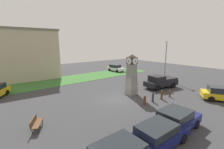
# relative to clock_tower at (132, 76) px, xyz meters

# --- Properties ---
(ground_plane) EXTENTS (68.28, 68.28, 0.00)m
(ground_plane) POSITION_rel_clock_tower_xyz_m (-2.59, -0.13, -2.33)
(ground_plane) COLOR #38383A
(clock_tower) EXTENTS (1.28, 1.29, 5.02)m
(clock_tower) POSITION_rel_clock_tower_xyz_m (0.00, 0.00, 0.00)
(clock_tower) COLOR gray
(clock_tower) RESTS_ON ground_plane
(bollard_near_tower) EXTENTS (0.21, 0.21, 0.84)m
(bollard_near_tower) POSITION_rel_clock_tower_xyz_m (2.94, -3.56, -1.91)
(bollard_near_tower) COLOR brown
(bollard_near_tower) RESTS_ON ground_plane
(bollard_mid_row) EXTENTS (0.26, 0.26, 1.14)m
(bollard_mid_row) POSITION_rel_clock_tower_xyz_m (1.52, -3.39, -1.75)
(bollard_mid_row) COLOR brown
(bollard_mid_row) RESTS_ON ground_plane
(bollard_far_row) EXTENTS (0.22, 0.22, 1.05)m
(bollard_far_row) POSITION_rel_clock_tower_xyz_m (0.06, -3.26, -1.80)
(bollard_far_row) COLOR #333338
(bollard_far_row) RESTS_ON ground_plane
(bollard_end_row) EXTENTS (0.28, 0.28, 0.97)m
(bollard_end_row) POSITION_rel_clock_tower_xyz_m (-1.24, -3.20, -1.84)
(bollard_end_row) COLOR brown
(bollard_end_row) RESTS_ON ground_plane
(car_near_tower) EXTENTS (4.44, 1.97, 1.48)m
(car_near_tower) POSITION_rel_clock_tower_xyz_m (-5.59, -7.91, -1.57)
(car_near_tower) COLOR navy
(car_near_tower) RESTS_ON ground_plane
(car_by_building) EXTENTS (4.08, 2.09, 1.55)m
(car_by_building) POSITION_rel_clock_tower_xyz_m (-2.98, -7.61, -1.55)
(car_by_building) COLOR navy
(car_by_building) RESTS_ON ground_plane
(car_silver_hatch) EXTENTS (2.20, 4.28, 1.52)m
(car_silver_hatch) POSITION_rel_clock_tower_xyz_m (8.83, 13.74, -1.56)
(car_silver_hatch) COLOR silver
(car_silver_hatch) RESTS_ON ground_plane
(car_end_of_row) EXTENTS (3.83, 4.60, 1.56)m
(car_end_of_row) POSITION_rel_clock_tower_xyz_m (6.53, -7.77, -1.54)
(car_end_of_row) COLOR gold
(car_end_of_row) RESTS_ON ground_plane
(pickup_truck) EXTENTS (5.24, 2.81, 1.85)m
(pickup_truck) POSITION_rel_clock_tower_xyz_m (5.48, -0.57, -1.41)
(pickup_truck) COLOR black
(pickup_truck) RESTS_ON ground_plane
(bench) EXTENTS (1.17, 1.67, 0.90)m
(bench) POSITION_rel_clock_tower_xyz_m (-11.20, -1.19, -1.81)
(bench) COLOR brown
(bench) RESTS_ON ground_plane
(pedestrian_near_bench) EXTENTS (0.47, 0.41, 1.62)m
(pedestrian_near_bench) POSITION_rel_clock_tower_xyz_m (11.98, 11.67, -1.41)
(pedestrian_near_bench) COLOR #3F3F47
(pedestrian_near_bench) RESTS_ON ground_plane
(street_lamp_near_road) EXTENTS (0.50, 0.24, 6.67)m
(street_lamp_near_road) POSITION_rel_clock_tower_xyz_m (10.14, 1.85, 1.50)
(street_lamp_near_road) COLOR slate
(street_lamp_near_road) RESTS_ON ground_plane
(warehouse_blue_far) EXTENTS (11.73, 11.69, 8.76)m
(warehouse_blue_far) POSITION_rel_clock_tower_xyz_m (-8.64, 19.96, 2.06)
(warehouse_blue_far) COLOR #B7A88E
(warehouse_blue_far) RESTS_ON ground_plane
(grass_verge_far) EXTENTS (40.97, 6.46, 0.04)m
(grass_verge_far) POSITION_rel_clock_tower_xyz_m (-6.11, 12.39, -2.31)
(grass_verge_far) COLOR #386B2D
(grass_verge_far) RESTS_ON ground_plane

